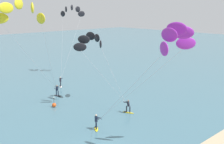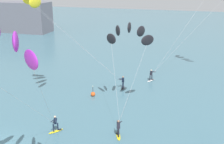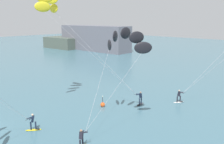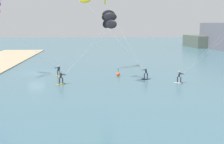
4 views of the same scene
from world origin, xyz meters
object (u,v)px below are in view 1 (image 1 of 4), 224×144
Objects in this scene: kitesurfer_downwind at (21,16)px; kitesurfer_nearshore at (172,42)px; kitesurfer_mid_water at (92,44)px; marker_buoy at (54,105)px; kitesurfer_far_out at (72,14)px.

kitesurfer_nearshore is at bearing -65.94° from kitesurfer_downwind.
marker_buoy is at bearing 158.44° from kitesurfer_mid_water.
kitesurfer_far_out is at bearing 47.81° from marker_buoy.
kitesurfer_nearshore is 0.85× the size of kitesurfer_downwind.
kitesurfer_downwind is 13.06m from marker_buoy.
kitesurfer_nearshore is 33.99m from kitesurfer_far_out.
kitesurfer_nearshore is at bearing -85.89° from marker_buoy.
kitesurfer_nearshore reaches higher than kitesurfer_mid_water.
kitesurfer_nearshore is 19.77m from marker_buoy.
kitesurfer_downwind is (-6.29, 14.08, 1.95)m from kitesurfer_nearshore.
kitesurfer_nearshore is 1.20× the size of kitesurfer_mid_water.
kitesurfer_mid_water is 0.72× the size of kitesurfer_far_out.
kitesurfer_mid_water is 18.81m from kitesurfer_far_out.
kitesurfer_nearshore is 15.55m from kitesurfer_downwind.
kitesurfer_downwind is 9.90× the size of marker_buoy.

